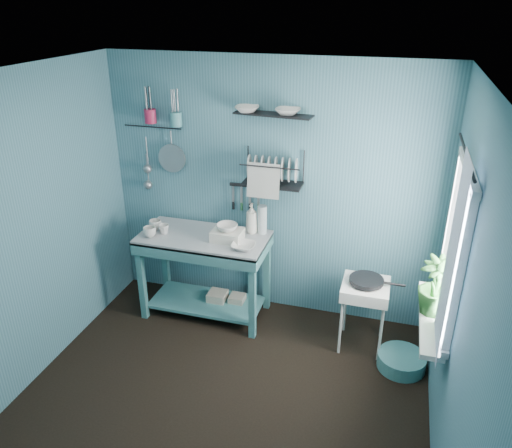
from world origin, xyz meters
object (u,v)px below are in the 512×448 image
(mug_left, at_px, (150,232))
(mug_right, at_px, (155,225))
(hotplate_stand, at_px, (363,315))
(soap_bottle, at_px, (252,218))
(storage_tin_small, at_px, (237,304))
(utensil_cup_magenta, at_px, (150,116))
(dish_rack, at_px, (272,168))
(colander, at_px, (172,158))
(frying_pan, at_px, (366,280))
(mug_mid, at_px, (164,229))
(utensil_cup_teal, at_px, (176,119))
(work_counter, at_px, (205,275))
(water_bottle, at_px, (262,220))
(potted_plant, at_px, (436,286))
(storage_tin_large, at_px, (218,302))
(wash_tub, at_px, (227,235))
(floor_basin, at_px, (401,361))

(mug_left, xyz_separation_m, mug_right, (-0.02, 0.16, 0.00))
(hotplate_stand, bearing_deg, soap_bottle, 175.93)
(soap_bottle, bearing_deg, storage_tin_small, -135.00)
(utensil_cup_magenta, bearing_deg, dish_rack, -2.36)
(colander, relative_size, storage_tin_small, 1.40)
(mug_right, relative_size, soap_bottle, 0.41)
(frying_pan, bearing_deg, colander, 168.74)
(mug_mid, bearing_deg, utensil_cup_teal, 82.58)
(work_counter, height_order, water_bottle, water_bottle)
(dish_rack, relative_size, potted_plant, 1.22)
(mug_mid, distance_m, soap_bottle, 0.85)
(utensil_cup_magenta, relative_size, colander, 0.46)
(work_counter, xyz_separation_m, hotplate_stand, (1.55, -0.09, -0.11))
(work_counter, distance_m, mug_mid, 0.62)
(hotplate_stand, height_order, storage_tin_large, hotplate_stand)
(wash_tub, relative_size, water_bottle, 1.00)
(storage_tin_small, bearing_deg, colander, 162.49)
(mug_left, height_order, dish_rack, dish_rack)
(water_bottle, relative_size, utensil_cup_teal, 2.15)
(wash_tub, distance_m, potted_plant, 1.92)
(wash_tub, bearing_deg, water_bottle, 41.63)
(storage_tin_large, bearing_deg, mug_right, -175.24)
(mug_right, height_order, utensil_cup_teal, utensil_cup_teal)
(potted_plant, relative_size, storage_tin_small, 2.25)
(work_counter, bearing_deg, dish_rack, 11.95)
(water_bottle, distance_m, dish_rack, 0.53)
(mug_left, bearing_deg, utensil_cup_teal, 71.80)
(mug_left, xyz_separation_m, hotplate_stand, (2.03, 0.07, -0.59))
(mug_right, bearing_deg, mug_mid, -26.57)
(work_counter, xyz_separation_m, water_bottle, (0.52, 0.22, 0.57))
(utensil_cup_magenta, height_order, potted_plant, utensil_cup_magenta)
(mug_left, xyz_separation_m, storage_tin_large, (0.58, 0.21, -0.81))
(work_counter, relative_size, colander, 4.38)
(frying_pan, distance_m, dish_rack, 1.30)
(utensil_cup_teal, xyz_separation_m, storage_tin_large, (0.44, -0.23, -1.79))
(work_counter, bearing_deg, soap_bottle, 16.99)
(work_counter, relative_size, frying_pan, 4.09)
(soap_bottle, distance_m, utensil_cup_magenta, 1.36)
(utensil_cup_magenta, height_order, storage_tin_large, utensil_cup_magenta)
(mug_left, distance_m, floor_basin, 2.56)
(dish_rack, relative_size, storage_tin_small, 2.75)
(soap_bottle, distance_m, hotplate_stand, 1.36)
(wash_tub, height_order, frying_pan, wash_tub)
(potted_plant, bearing_deg, hotplate_stand, 132.26)
(work_counter, height_order, mug_right, mug_right)
(frying_pan, distance_m, floor_basin, 0.76)
(utensil_cup_teal, bearing_deg, colander, 160.78)
(soap_bottle, height_order, storage_tin_small, soap_bottle)
(dish_rack, relative_size, floor_basin, 1.34)
(wash_tub, xyz_separation_m, utensil_cup_teal, (-0.59, 0.30, 0.98))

